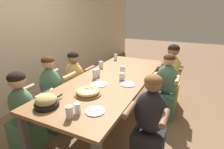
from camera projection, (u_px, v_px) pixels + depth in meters
name	position (u px, v px, depth m)	size (l,w,h in m)	color
ground_plane	(112.00, 121.00, 2.86)	(18.00, 18.00, 0.00)	brown
restaurant_back_panel	(20.00, 17.00, 3.04)	(10.00, 0.06, 3.20)	beige
dining_table	(112.00, 82.00, 2.62)	(2.56, 1.00, 0.76)	brown
pizza_board_main	(88.00, 92.00, 2.06)	(0.32, 0.32, 0.06)	brown
skillet_bowl	(46.00, 101.00, 1.79)	(0.36, 0.25, 0.14)	black
empty_plate_a	(95.00, 111.00, 1.71)	(0.19, 0.19, 0.02)	white
empty_plate_b	(99.00, 84.00, 2.35)	(0.21, 0.21, 0.02)	white
empty_plate_c	(128.00, 84.00, 2.35)	(0.19, 0.19, 0.02)	white
cocktail_glass_blue	(122.00, 77.00, 2.50)	(0.07, 0.07, 0.13)	silver
drinking_glass_a	(77.00, 109.00, 1.67)	(0.06, 0.06, 0.11)	silver
drinking_glass_b	(98.00, 73.00, 2.64)	(0.06, 0.06, 0.12)	silver
drinking_glass_c	(95.00, 74.00, 2.56)	(0.07, 0.07, 0.13)	silver
drinking_glass_d	(101.00, 65.00, 3.05)	(0.07, 0.07, 0.12)	silver
drinking_glass_e	(69.00, 113.00, 1.59)	(0.07, 0.07, 0.12)	silver
drinking_glass_f	(123.00, 71.00, 2.68)	(0.08, 0.08, 0.15)	silver
drinking_glass_g	(116.00, 57.00, 3.56)	(0.06, 0.06, 0.12)	silver
diner_far_center	(75.00, 85.00, 3.02)	(0.51, 0.40, 1.08)	gold
diner_far_midleft	(53.00, 97.00, 2.55)	(0.51, 0.40, 1.13)	#477556
diner_far_left	(24.00, 116.00, 2.14)	(0.51, 0.40, 1.06)	#477556
diner_near_midright	(166.00, 89.00, 2.86)	(0.51, 0.40, 1.08)	#477556
diner_near_right	(170.00, 78.00, 3.24)	(0.51, 0.40, 1.16)	gold
diner_near_midleft	(149.00, 126.00, 1.92)	(0.51, 0.40, 1.10)	#232328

